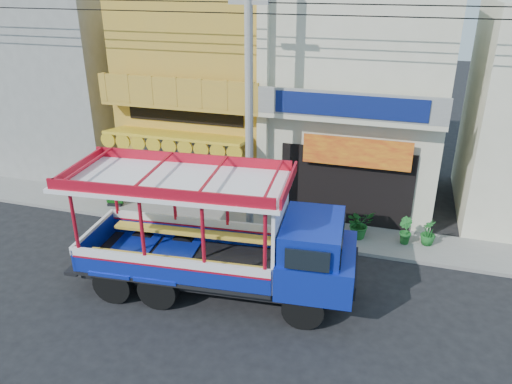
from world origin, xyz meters
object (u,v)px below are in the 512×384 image
songthaew_truck (233,239)px  potted_plant_c (428,232)px  green_sign (114,195)px  potted_plant_b (405,231)px  utility_pole (254,92)px  potted_plant_a (359,224)px

songthaew_truck → potted_plant_c: songthaew_truck is taller
green_sign → potted_plant_b: 10.79m
green_sign → potted_plant_b: (10.79, 0.23, 0.04)m
utility_pole → potted_plant_b: size_ratio=31.43×
potted_plant_a → potted_plant_b: size_ratio=1.14×
songthaew_truck → green_sign: songthaew_truck is taller
utility_pole → green_sign: utility_pole is taller
green_sign → potted_plant_a: (9.31, 0.17, 0.10)m
green_sign → potted_plant_c: 11.54m
songthaew_truck → potted_plant_a: bearing=53.7°
utility_pole → potted_plant_a: size_ratio=27.45×
potted_plant_a → songthaew_truck: bearing=-164.0°
songthaew_truck → green_sign: (-6.26, 3.97, -1.24)m
green_sign → potted_plant_a: size_ratio=0.95×
songthaew_truck → potted_plant_c: 6.92m
utility_pole → potted_plant_b: utility_pole is taller
utility_pole → green_sign: (-5.80, 0.54, -4.50)m
green_sign → potted_plant_a: bearing=1.1°
potted_plant_c → potted_plant_b: bearing=-82.4°
green_sign → potted_plant_a: potted_plant_a is taller
songthaew_truck → potted_plant_c: (5.27, 4.31, -1.21)m
potted_plant_a → potted_plant_c: 2.24m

